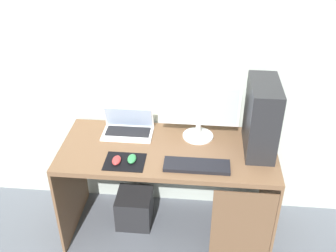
{
  "coord_description": "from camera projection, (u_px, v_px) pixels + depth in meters",
  "views": [
    {
      "loc": [
        0.21,
        -2.18,
        2.31
      ],
      "look_at": [
        0.0,
        0.0,
        0.94
      ],
      "focal_mm": 42.36,
      "sensor_mm": 36.0,
      "label": 1
    }
  ],
  "objects": [
    {
      "name": "wall_back",
      "position": [
        173.0,
        53.0,
        2.7
      ],
      "size": [
        4.0,
        0.05,
        2.6
      ],
      "color": "beige",
      "rests_on": "ground_plane"
    },
    {
      "name": "ground_plane",
      "position": [
        168.0,
        228.0,
        3.09
      ],
      "size": [
        8.0,
        8.0,
        0.0
      ],
      "primitive_type": "plane",
      "color": "slate"
    },
    {
      "name": "desk",
      "position": [
        170.0,
        168.0,
        2.75
      ],
      "size": [
        1.46,
        0.64,
        0.76
      ],
      "color": "brown",
      "rests_on": "ground_plane"
    },
    {
      "name": "monitor",
      "position": [
        199.0,
        110.0,
        2.69
      ],
      "size": [
        0.55,
        0.22,
        0.41
      ],
      "color": "white",
      "rests_on": "desk"
    },
    {
      "name": "keyboard",
      "position": [
        197.0,
        166.0,
        2.5
      ],
      "size": [
        0.42,
        0.14,
        0.02
      ],
      "primitive_type": "cube",
      "color": "black",
      "rests_on": "desk"
    },
    {
      "name": "mouse_right",
      "position": [
        117.0,
        160.0,
        2.53
      ],
      "size": [
        0.06,
        0.1,
        0.03
      ],
      "primitive_type": "ellipsoid",
      "color": "#B23333",
      "rests_on": "mousepad"
    },
    {
      "name": "mouse_left",
      "position": [
        132.0,
        159.0,
        2.55
      ],
      "size": [
        0.06,
        0.1,
        0.03
      ],
      "primitive_type": "ellipsoid",
      "color": "#338C4C",
      "rests_on": "mousepad"
    },
    {
      "name": "laptop",
      "position": [
        128.0,
        128.0,
        2.83
      ],
      "size": [
        0.35,
        0.21,
        0.2
      ],
      "color": "white",
      "rests_on": "desk"
    },
    {
      "name": "subwoofer",
      "position": [
        135.0,
        208.0,
        3.09
      ],
      "size": [
        0.27,
        0.27,
        0.27
      ],
      "primitive_type": "cube",
      "color": "#232326",
      "rests_on": "ground_plane"
    },
    {
      "name": "pc_tower",
      "position": [
        262.0,
        117.0,
        2.56
      ],
      "size": [
        0.19,
        0.4,
        0.48
      ],
      "primitive_type": "cube",
      "color": "#232326",
      "rests_on": "desk"
    },
    {
      "name": "mousepad",
      "position": [
        125.0,
        162.0,
        2.55
      ],
      "size": [
        0.26,
        0.2,
        0.0
      ],
      "primitive_type": "cube",
      "color": "black",
      "rests_on": "desk"
    }
  ]
}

